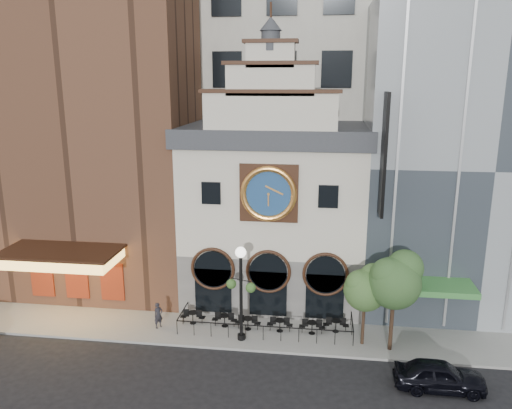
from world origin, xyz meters
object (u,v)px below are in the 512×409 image
Objects in this scene: car_right at (440,376)px; pedestrian at (158,315)px; bistro_2 at (248,323)px; bistro_1 at (225,319)px; bistro_5 at (336,325)px; tree_right at (366,287)px; bistro_4 at (312,327)px; lamppost at (241,283)px; tree_left at (396,279)px; bistro_0 at (193,317)px; bistro_3 at (280,324)px.

car_right is 2.72× the size of pedestrian.
bistro_1 is at bearing 172.37° from bistro_2.
bistro_2 is 5.44m from bistro_5.
tree_right reaches higher than bistro_5.
tree_right is (6.98, -0.78, 3.14)m from bistro_2.
pedestrian is at bearing -177.21° from bistro_4.
lamppost is (-5.64, -1.68, 3.15)m from bistro_5.
tree_left reaches higher than pedestrian.
lamppost is (3.39, -1.58, 3.15)m from bistro_0.
tree_left is (6.54, -1.24, 3.90)m from bistro_3.
bistro_4 is at bearing 34.98° from lamppost.
bistro_0 is at bearing 71.09° from car_right.
pedestrian is (-1.99, -0.80, 0.36)m from bistro_0.
bistro_2 is 11.47m from car_right.
car_right is at bearing -28.64° from bistro_3.
bistro_1 is 0.27× the size of tree_left.
tree_right is at bearing 164.24° from tree_left.
bistro_2 is 0.96× the size of pedestrian.
tree_right is at bearing -5.96° from bistro_0.
bistro_0 is 2.18m from pedestrian.
bistro_1 and bistro_5 have the same top height.
pedestrian is 12.89m from tree_right.
bistro_0 is 1.00× the size of bistro_3.
bistro_4 is 9.59m from pedestrian.
bistro_4 is 1.00× the size of bistro_5.
bistro_1 and bistro_2 have the same top height.
tree_right is (-1.55, 0.44, -0.76)m from tree_left.
bistro_2 is (3.61, -0.32, 0.00)m from bistro_0.
bistro_4 is at bearing -0.14° from bistro_2.
bistro_2 is 0.32× the size of tree_right.
bistro_1 is 0.96× the size of pedestrian.
car_right is 5.43m from tree_left.
tree_right is at bearing 22.16° from lamppost.
tree_right reaches higher than pedestrian.
tree_left is at bearing 30.43° from car_right.
bistro_3 is (3.51, -0.19, 0.00)m from bistro_1.
bistro_0 is at bearing 174.90° from bistro_2.
pedestrian is 14.58m from tree_left.
bistro_5 is at bearing 0.66° from bistro_0.
bistro_0 is 5.60m from bistro_3.
tree_left is (8.74, 0.03, 0.75)m from lamppost.
pedestrian reaches higher than bistro_2.
pedestrian is (-7.59, -0.49, 0.36)m from bistro_3.
lamppost is (-0.22, -1.25, 3.15)m from bistro_2.
lamppost is (-10.71, 3.37, 2.99)m from car_right.
tree_left is at bearing -7.25° from bistro_0.
bistro_3 is at bearing 0.51° from bistro_2.
car_right is at bearing -64.54° from pedestrian.
tree_right is (12.58, -0.31, 2.77)m from pedestrian.
lamppost is at bearing -163.44° from bistro_4.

